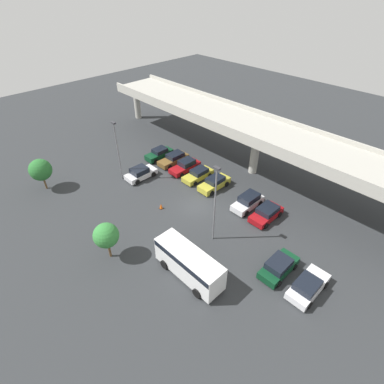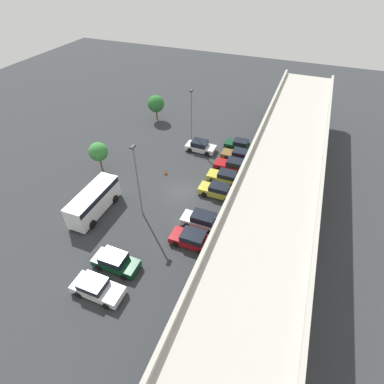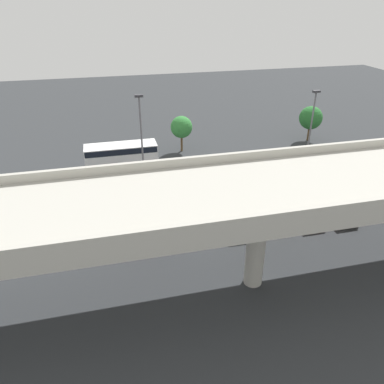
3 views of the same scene
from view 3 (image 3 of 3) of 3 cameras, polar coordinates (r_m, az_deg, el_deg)
name	(u,v)px [view 3 (image 3 of 3)]	position (r m, az deg, el deg)	size (l,w,h in m)	color
ground_plane	(205,199)	(33.82, 2.01, -1.02)	(118.51, 118.51, 0.00)	#2D3033
highway_overpass	(261,195)	(21.44, 10.46, -0.51)	(56.47, 7.59, 7.51)	#ADAAA0
parked_car_0	(357,198)	(35.39, 23.81, -0.84)	(1.98, 4.40, 1.57)	#0C381E
parked_car_1	(334,206)	(33.48, 20.77, -1.95)	(2.07, 4.89, 1.50)	brown
parked_car_2	(303,208)	(32.22, 16.56, -2.41)	(2.10, 4.78, 1.58)	maroon
parked_car_3	(270,212)	(31.17, 11.87, -2.97)	(2.05, 4.62, 1.43)	gold
parked_car_4	(235,216)	(30.05, 6.54, -3.60)	(2.08, 4.69, 1.57)	gold
parked_car_5	(166,224)	(28.82, -3.98, -4.82)	(2.09, 4.43, 1.72)	silver
parked_car_6	(130,229)	(28.72, -9.46, -5.52)	(2.24, 4.41, 1.52)	maroon
parked_car_7	(61,200)	(33.91, -19.37, -1.20)	(2.19, 4.46, 1.62)	#0C381E
parked_car_8	(23,205)	(34.42, -24.31, -1.83)	(2.24, 4.68, 1.51)	silver
parked_car_9	(301,175)	(37.98, 16.24, 2.49)	(2.24, 4.39, 1.60)	silver
shuttle_bus	(121,156)	(39.00, -10.70, 5.44)	(7.23, 2.60, 2.94)	white
lamp_post_near_aisle	(142,139)	(33.06, -7.68, 8.02)	(0.70, 0.35, 9.06)	slate
lamp_post_mid_lot	(311,126)	(38.90, 17.68, 9.49)	(0.70, 0.35, 8.40)	slate
tree_front_left	(311,118)	(49.01, 17.64, 10.71)	(2.82, 2.82, 4.30)	brown
tree_front_centre	(181,127)	(43.32, -1.62, 9.85)	(2.50, 2.50, 4.16)	brown
traffic_cone	(223,177)	(37.23, 4.72, 2.34)	(0.44, 0.44, 0.70)	black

